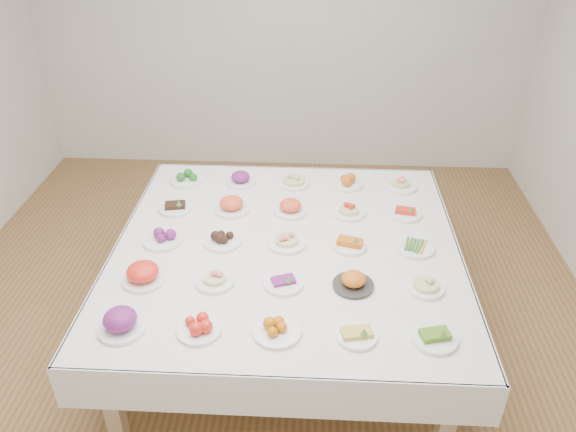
{
  "coord_description": "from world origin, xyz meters",
  "views": [
    {
      "loc": [
        0.37,
        -3.15,
        2.83
      ],
      "look_at": [
        0.2,
        -0.03,
        0.88
      ],
      "focal_mm": 35.0,
      "sensor_mm": 36.0,
      "label": 1
    }
  ],
  "objects_px": {
    "dish_12": "(287,238)",
    "display_table": "(287,254)",
    "dish_24": "(400,182)",
    "dish_0": "(120,321)"
  },
  "relations": [
    {
      "from": "dish_12",
      "to": "display_table",
      "type": "bearing_deg",
      "value": -85.41
    },
    {
      "from": "display_table",
      "to": "dish_12",
      "type": "height_order",
      "value": "dish_12"
    },
    {
      "from": "dish_12",
      "to": "dish_24",
      "type": "xyz_separation_m",
      "value": [
        0.82,
        0.8,
        0.0
      ]
    },
    {
      "from": "dish_12",
      "to": "dish_24",
      "type": "distance_m",
      "value": 1.15
    },
    {
      "from": "dish_0",
      "to": "dish_24",
      "type": "height_order",
      "value": "dish_0"
    },
    {
      "from": "dish_0",
      "to": "dish_12",
      "type": "bearing_deg",
      "value": 45.12
    },
    {
      "from": "display_table",
      "to": "dish_24",
      "type": "height_order",
      "value": "dish_24"
    },
    {
      "from": "dish_12",
      "to": "dish_0",
      "type": "bearing_deg",
      "value": -134.88
    },
    {
      "from": "dish_0",
      "to": "dish_12",
      "type": "xyz_separation_m",
      "value": [
        0.82,
        0.83,
        -0.01
      ]
    },
    {
      "from": "display_table",
      "to": "dish_24",
      "type": "xyz_separation_m",
      "value": [
        0.82,
        0.81,
        0.12
      ]
    }
  ]
}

